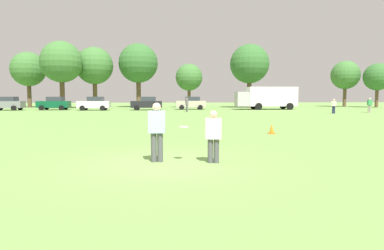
{
  "coord_description": "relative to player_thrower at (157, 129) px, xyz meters",
  "views": [
    {
      "loc": [
        0.08,
        -9.17,
        1.84
      ],
      "look_at": [
        1.0,
        0.74,
        0.99
      ],
      "focal_mm": 31.3,
      "sensor_mm": 36.0,
      "label": 1
    }
  ],
  "objects": [
    {
      "name": "tree_east_birch",
      "position": [
        -3.73,
        49.24,
        6.55
      ],
      "size": [
        6.7,
        6.7,
        10.89
      ],
      "color": "brown",
      "rests_on": "ground"
    },
    {
      "name": "frisbee",
      "position": [
        0.76,
        -0.01,
        0.05
      ],
      "size": [
        0.27,
        0.27,
        0.06
      ],
      "color": "white"
    },
    {
      "name": "tree_west_oak",
      "position": [
        -21.91,
        49.23,
        5.42
      ],
      "size": [
        5.69,
        5.69,
        9.25
      ],
      "color": "brown",
      "rests_on": "ground"
    },
    {
      "name": "parked_car_center",
      "position": [
        -8.78,
        36.38,
        -0.01
      ],
      "size": [
        4.22,
        2.26,
        1.82
      ],
      "color": "silver",
      "rests_on": "ground"
    },
    {
      "name": "tree_east_oak",
      "position": [
        4.79,
        46.54,
        4.07
      ],
      "size": [
        4.48,
        4.48,
        7.27
      ],
      "color": "brown",
      "rests_on": "ground"
    },
    {
      "name": "tree_center_elm",
      "position": [
        -10.99,
        48.7,
        6.02
      ],
      "size": [
        6.23,
        6.23,
        10.12
      ],
      "color": "brown",
      "rests_on": "ground"
    },
    {
      "name": "bystander_field_marshal",
      "position": [
        3.21,
        30.69,
        -0.01
      ],
      "size": [
        0.33,
        0.49,
        1.63
      ],
      "color": "#4C4C51",
      "rests_on": "ground"
    },
    {
      "name": "parked_car_near_left",
      "position": [
        -20.39,
        37.49,
        -0.01
      ],
      "size": [
        4.22,
        2.26,
        1.82
      ],
      "color": "slate",
      "rests_on": "ground"
    },
    {
      "name": "box_truck",
      "position": [
        15.1,
        37.0,
        0.82
      ],
      "size": [
        8.53,
        3.09,
        3.18
      ],
      "color": "white",
      "rests_on": "ground"
    },
    {
      "name": "tree_far_east_pine",
      "position": [
        14.57,
        44.77,
        6.19
      ],
      "size": [
        6.38,
        6.38,
        10.36
      ],
      "color": "brown",
      "rests_on": "ground"
    },
    {
      "name": "tree_horizon_center",
      "position": [
        36.46,
        44.24,
        4.17
      ],
      "size": [
        4.57,
        4.57,
        7.43
      ],
      "color": "brown",
      "rests_on": "ground"
    },
    {
      "name": "ground_plane",
      "position": [
        0.05,
        -0.18,
        -0.94
      ],
      "size": [
        186.97,
        186.97,
        0.0
      ],
      "primitive_type": "plane",
      "color": "#6B9347"
    },
    {
      "name": "player_thrower",
      "position": [
        0.0,
        0.0,
        0.0
      ],
      "size": [
        0.47,
        0.28,
        1.66
      ],
      "color": "#4C4C51",
      "rests_on": "ground"
    },
    {
      "name": "parked_car_mid_left",
      "position": [
        -14.48,
        38.04,
        -0.01
      ],
      "size": [
        4.22,
        2.26,
        1.82
      ],
      "color": "#0C4C2D",
      "rests_on": "ground"
    },
    {
      "name": "bystander_sideline_watcher",
      "position": [
        23.65,
        26.54,
        0.02
      ],
      "size": [
        0.47,
        0.28,
        1.69
      ],
      "color": "gray",
      "rests_on": "ground"
    },
    {
      "name": "bystander_far_jogger",
      "position": [
        18.72,
        25.26,
        -0.04
      ],
      "size": [
        0.48,
        0.49,
        1.59
      ],
      "color": "#1E234C",
      "rests_on": "ground"
    },
    {
      "name": "parked_car_near_right",
      "position": [
        4.37,
        38.17,
        -0.01
      ],
      "size": [
        4.22,
        2.26,
        1.82
      ],
      "color": "#B7AD99",
      "rests_on": "ground"
    },
    {
      "name": "parked_car_mid_right",
      "position": [
        -1.8,
        36.69,
        -0.01
      ],
      "size": [
        4.22,
        2.26,
        1.82
      ],
      "color": "black",
      "rests_on": "ground"
    },
    {
      "name": "tree_west_maple",
      "position": [
        -15.24,
        44.73,
        6.22
      ],
      "size": [
        6.4,
        6.4,
        10.4
      ],
      "color": "brown",
      "rests_on": "ground"
    },
    {
      "name": "traffic_cone",
      "position": [
        5.58,
        6.7,
        -0.71
      ],
      "size": [
        0.32,
        0.32,
        0.48
      ],
      "color": "#D8590C",
      "rests_on": "ground"
    },
    {
      "name": "tree_far_west_pine",
      "position": [
        33.12,
        48.37,
        4.72
      ],
      "size": [
        5.06,
        5.06,
        8.22
      ],
      "color": "brown",
      "rests_on": "ground"
    },
    {
      "name": "player_defender",
      "position": [
        1.56,
        -0.28,
        -0.12
      ],
      "size": [
        0.47,
        0.32,
        1.45
      ],
      "color": "#4C4C51",
      "rests_on": "ground"
    }
  ]
}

